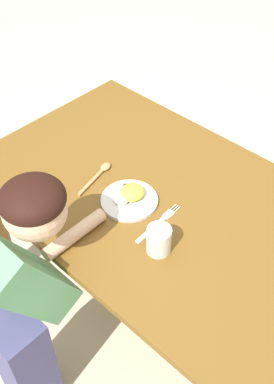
% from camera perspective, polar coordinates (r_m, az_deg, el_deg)
% --- Properties ---
extents(ground_plane, '(8.00, 8.00, 0.00)m').
position_cam_1_polar(ground_plane, '(2.17, 1.82, -13.43)').
color(ground_plane, beige).
extents(dining_table, '(1.34, 0.87, 0.70)m').
position_cam_1_polar(dining_table, '(1.71, 2.25, -3.10)').
color(dining_table, brown).
rests_on(dining_table, ground_plane).
extents(plate, '(0.20, 0.20, 0.06)m').
position_cam_1_polar(plate, '(1.58, -0.93, -0.69)').
color(plate, beige).
rests_on(plate, dining_table).
extents(fork, '(0.03, 0.22, 0.01)m').
position_cam_1_polar(fork, '(1.52, 2.63, -4.04)').
color(fork, silver).
rests_on(fork, dining_table).
extents(spoon, '(0.07, 0.20, 0.02)m').
position_cam_1_polar(spoon, '(1.69, -4.88, 2.24)').
color(spoon, tan).
rests_on(spoon, dining_table).
extents(drinking_cup, '(0.08, 0.08, 0.10)m').
position_cam_1_polar(drinking_cup, '(1.42, 2.76, -6.04)').
color(drinking_cup, silver).
rests_on(drinking_cup, dining_table).
extents(person, '(0.19, 0.49, 1.03)m').
position_cam_1_polar(person, '(1.52, -13.53, -13.08)').
color(person, '#43416C').
rests_on(person, ground_plane).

